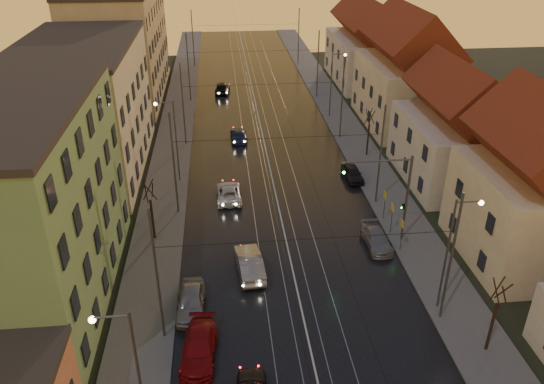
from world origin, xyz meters
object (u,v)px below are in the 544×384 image
object	(u,v)px
street_lamp_3	(334,78)
parked_left_2	(199,348)
driving_car_4	(222,87)
street_lamp_2	(172,133)
driving_car_2	(229,193)
driving_car_3	(239,135)
street_lamp_1	(453,244)
traffic_light_mast	(395,188)
street_lamp_0	(130,367)
parked_right_1	(377,239)
parked_right_2	(352,173)
parked_left_3	(191,301)
driving_car_1	(249,263)

from	to	relation	value
street_lamp_3	parked_left_2	size ratio (longest dim) A/B	1.71
parked_left_2	driving_car_4	bearing A→B (deg)	92.65
street_lamp_2	driving_car_2	xyz separation A→B (m)	(4.86, -4.01, -4.25)
street_lamp_2	driving_car_3	bearing A→B (deg)	56.53
street_lamp_1	traffic_light_mast	bearing A→B (deg)	97.91
street_lamp_0	street_lamp_1	world-z (taller)	same
parked_right_1	parked_right_2	world-z (taller)	parked_right_2
driving_car_4	parked_left_3	distance (m)	46.04
parked_right_2	driving_car_2	bearing A→B (deg)	-170.18
street_lamp_0	driving_car_1	size ratio (longest dim) A/B	1.67
street_lamp_2	driving_car_3	size ratio (longest dim) A/B	1.86
parked_right_1	driving_car_4	bearing A→B (deg)	104.17
traffic_light_mast	driving_car_3	world-z (taller)	traffic_light_mast
driving_car_1	driving_car_3	bearing A→B (deg)	-96.15
driving_car_1	street_lamp_2	bearing A→B (deg)	-73.60
traffic_light_mast	parked_left_3	distance (m)	16.91
driving_car_1	street_lamp_0	bearing A→B (deg)	59.62
traffic_light_mast	driving_car_4	size ratio (longest dim) A/B	1.55
street_lamp_2	driving_car_2	bearing A→B (deg)	-39.53
traffic_light_mast	parked_left_3	bearing A→B (deg)	-156.10
street_lamp_3	driving_car_4	world-z (taller)	street_lamp_3
street_lamp_0	traffic_light_mast	world-z (taller)	street_lamp_0
street_lamp_2	driving_car_1	bearing A→B (deg)	-68.15
street_lamp_0	street_lamp_3	distance (m)	47.62
street_lamp_1	driving_car_2	bearing A→B (deg)	129.86
driving_car_1	parked_left_3	xyz separation A→B (m)	(-3.98, -3.64, -0.05)
driving_car_3	parked_left_3	size ratio (longest dim) A/B	0.99
parked_right_2	parked_left_2	bearing A→B (deg)	-126.25
parked_right_1	parked_right_2	xyz separation A→B (m)	(0.80, 11.30, 0.04)
street_lamp_1	street_lamp_2	xyz separation A→B (m)	(-18.21, 20.00, 0.00)
street_lamp_2	driving_car_1	world-z (taller)	street_lamp_2
driving_car_1	parked_left_2	bearing A→B (deg)	61.01
driving_car_1	driving_car_4	distance (m)	42.33
street_lamp_3	driving_car_4	xyz separation A→B (m)	(-13.38, 11.28, -4.10)
driving_car_1	driving_car_4	bearing A→B (deg)	-93.83
street_lamp_0	parked_left_2	size ratio (longest dim) A/B	1.71
driving_car_4	parked_left_2	xyz separation A→B (m)	(-2.19, -50.08, -0.11)
driving_car_4	parked_right_1	xyz separation A→B (m)	(11.08, -39.88, -0.18)
traffic_light_mast	driving_car_3	bearing A→B (deg)	116.53
street_lamp_1	driving_car_3	bearing A→B (deg)	111.89
parked_right_2	street_lamp_0	bearing A→B (deg)	-125.10
street_lamp_1	driving_car_4	world-z (taller)	street_lamp_1
parked_right_1	parked_right_2	distance (m)	11.33
traffic_light_mast	street_lamp_2	bearing A→B (deg)	144.93
street_lamp_2	parked_left_2	size ratio (longest dim) A/B	1.71
driving_car_1	parked_right_2	world-z (taller)	driving_car_1
street_lamp_0	driving_car_1	bearing A→B (deg)	65.07
driving_car_2	driving_car_3	size ratio (longest dim) A/B	1.06
street_lamp_3	driving_car_2	distance (m)	24.43
parked_right_1	driving_car_1	bearing A→B (deg)	-167.53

